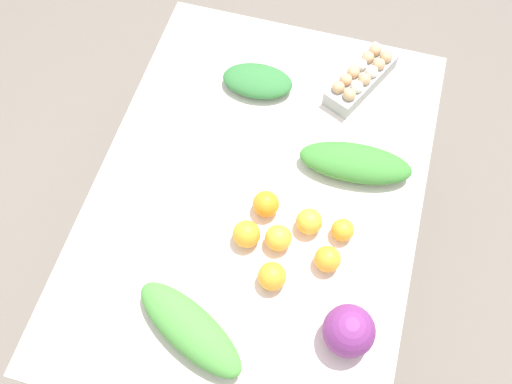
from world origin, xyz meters
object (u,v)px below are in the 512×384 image
(egg_carton, at_px, (361,77))
(orange_3, at_px, (266,204))
(greens_bunch_dandelion, at_px, (355,163))
(orange_1, at_px, (328,259))
(greens_bunch_chard, at_px, (258,81))
(greens_bunch_beet_tops, at_px, (190,329))
(orange_2, at_px, (272,276))
(orange_5, at_px, (309,221))
(cabbage_purple, at_px, (349,331))
(orange_6, at_px, (343,230))
(orange_4, at_px, (246,234))
(orange_0, at_px, (278,238))

(egg_carton, height_order, orange_3, egg_carton)
(greens_bunch_dandelion, relative_size, orange_1, 4.53)
(greens_bunch_chard, bearing_deg, greens_bunch_beet_tops, 3.44)
(orange_2, relative_size, orange_5, 1.04)
(cabbage_purple, xyz_separation_m, egg_carton, (-0.87, -0.13, -0.03))
(greens_bunch_dandelion, height_order, orange_2, orange_2)
(greens_bunch_beet_tops, relative_size, orange_6, 5.27)
(greens_bunch_chard, height_order, orange_5, orange_5)
(cabbage_purple, xyz_separation_m, greens_bunch_chard, (-0.77, -0.47, -0.04))
(cabbage_purple, distance_m, orange_3, 0.45)
(orange_6, bearing_deg, egg_carton, -174.53)
(orange_4, bearing_deg, orange_3, 165.22)
(greens_bunch_dandelion, bearing_deg, cabbage_purple, 8.79)
(greens_bunch_beet_tops, height_order, orange_5, greens_bunch_beet_tops)
(orange_0, relative_size, orange_1, 1.02)
(greens_bunch_dandelion, height_order, orange_4, orange_4)
(egg_carton, relative_size, orange_3, 3.82)
(orange_2, bearing_deg, cabbage_purple, 66.92)
(orange_5, bearing_deg, orange_0, -44.45)
(egg_carton, height_order, greens_bunch_chard, egg_carton)
(orange_0, relative_size, orange_5, 1.00)
(cabbage_purple, height_order, orange_2, cabbage_purple)
(cabbage_purple, bearing_deg, egg_carton, -171.60)
(egg_carton, bearing_deg, orange_2, -163.02)
(cabbage_purple, relative_size, orange_3, 1.75)
(greens_bunch_dandelion, height_order, orange_5, greens_bunch_dandelion)
(egg_carton, bearing_deg, orange_1, -152.23)
(greens_bunch_beet_tops, relative_size, orange_4, 4.40)
(orange_4, bearing_deg, orange_6, 108.83)
(cabbage_purple, distance_m, orange_5, 0.35)
(orange_1, xyz_separation_m, orange_3, (-0.12, -0.22, 0.00))
(orange_1, height_order, orange_2, orange_2)
(greens_bunch_beet_tops, bearing_deg, orange_3, 166.74)
(cabbage_purple, height_order, egg_carton, cabbage_purple)
(orange_3, bearing_deg, orange_2, 19.63)
(orange_1, xyz_separation_m, orange_6, (-0.10, 0.02, -0.00))
(greens_bunch_chard, bearing_deg, orange_0, 21.61)
(greens_bunch_dandelion, relative_size, orange_5, 4.44)
(egg_carton, relative_size, greens_bunch_dandelion, 0.88)
(orange_4, bearing_deg, cabbage_purple, 59.00)
(greens_bunch_chard, height_order, orange_4, orange_4)
(greens_bunch_beet_tops, relative_size, orange_1, 4.67)
(orange_0, distance_m, orange_3, 0.12)
(egg_carton, height_order, orange_1, egg_carton)
(orange_2, bearing_deg, orange_1, 123.91)
(cabbage_purple, height_order, orange_4, cabbage_purple)
(egg_carton, relative_size, orange_5, 3.90)
(egg_carton, xyz_separation_m, orange_1, (0.68, 0.03, -0.00))
(greens_bunch_chard, relative_size, orange_1, 3.09)
(orange_5, bearing_deg, greens_bunch_beet_tops, -30.77)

